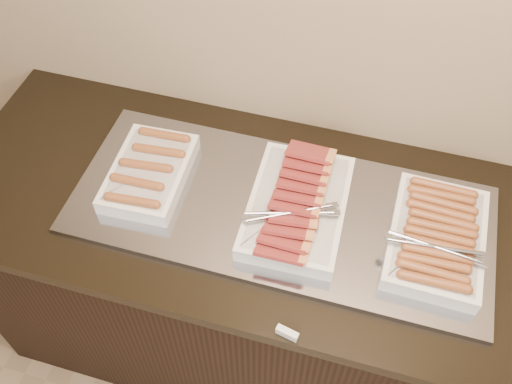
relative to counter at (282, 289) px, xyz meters
The scene contains 6 objects.
counter is the anchor object (origin of this frame).
warming_tray 0.46m from the counter, behind, with size 1.20×0.50×0.02m, color #91939E.
dish_left 0.65m from the counter, behind, with size 0.23×0.33×0.07m.
dish_center 0.50m from the counter, ahead, with size 0.28×0.42×0.10m.
dish_right 0.65m from the counter, ahead, with size 0.27×0.38×0.08m.
label_holder 0.59m from the counter, 76.00° to the right, with size 0.06×0.02×0.02m, color silver.
Camera 1 is at (0.18, 1.18, 2.23)m, focal length 40.00 mm.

